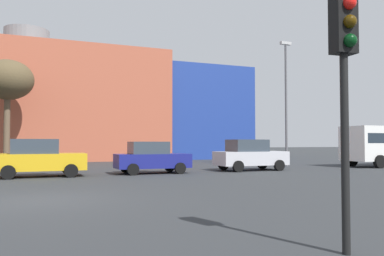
% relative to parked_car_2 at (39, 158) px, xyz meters
% --- Properties ---
extents(ground_plane, '(200.00, 200.00, 0.00)m').
position_rel_parked_car_2_xyz_m(ground_plane, '(-0.13, -8.16, -0.90)').
color(ground_plane, '#2D3033').
extents(building_backdrop, '(43.04, 11.48, 12.17)m').
position_rel_parked_car_2_xyz_m(building_backdrop, '(-1.05, 19.41, 4.07)').
color(building_backdrop, '#B2563D').
rests_on(building_backdrop, ground_plane).
extents(parked_car_2, '(4.16, 2.04, 1.80)m').
position_rel_parked_car_2_xyz_m(parked_car_2, '(0.00, 0.00, 0.00)').
color(parked_car_2, gold).
rests_on(parked_car_2, ground_plane).
extents(parked_car_3, '(3.89, 1.91, 1.68)m').
position_rel_parked_car_2_xyz_m(parked_car_3, '(5.56, 0.00, -0.06)').
color(parked_car_3, navy).
rests_on(parked_car_3, ground_plane).
extents(parked_car_4, '(4.18, 2.05, 1.81)m').
position_rel_parked_car_2_xyz_m(parked_car_4, '(11.54, 0.00, 0.00)').
color(parked_car_4, silver).
rests_on(parked_car_4, ground_plane).
extents(traffic_light_near_right, '(0.37, 0.37, 3.86)m').
position_rel_parked_car_2_xyz_m(traffic_light_near_right, '(4.09, -15.58, 1.95)').
color(traffic_light_near_right, black).
rests_on(traffic_light_near_right, ground_plane).
extents(bare_tree_0, '(3.60, 3.60, 7.59)m').
position_rel_parked_car_2_xyz_m(bare_tree_0, '(-2.08, 10.79, 5.16)').
color(bare_tree_0, brown).
rests_on(bare_tree_0, ground_plane).
extents(street_lamp, '(0.80, 0.24, 8.60)m').
position_rel_parked_car_2_xyz_m(street_lamp, '(15.81, 2.39, 3.94)').
color(street_lamp, '#59595E').
rests_on(street_lamp, ground_plane).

